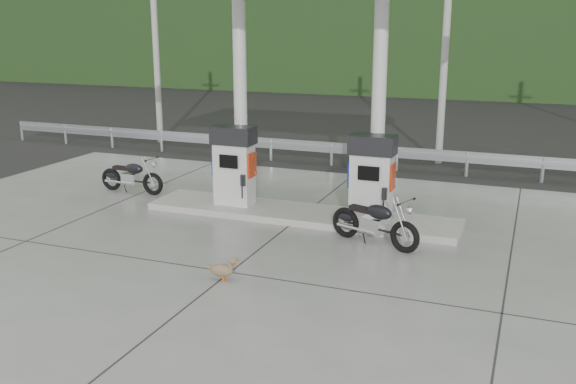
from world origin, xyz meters
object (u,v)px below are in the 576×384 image
(motorcycle_left, at_px, (132,177))
(motorcycle_right, at_px, (374,223))
(gas_pump_left, at_px, (234,166))
(gas_pump_right, at_px, (372,178))
(duck, at_px, (222,271))

(motorcycle_left, xyz_separation_m, motorcycle_right, (6.72, -1.67, 0.03))
(motorcycle_right, bearing_deg, gas_pump_left, -177.97)
(gas_pump_left, bearing_deg, motorcycle_left, 170.93)
(motorcycle_right, bearing_deg, gas_pump_right, 127.67)
(gas_pump_left, relative_size, motorcycle_left, 1.04)
(duck, bearing_deg, motorcycle_left, 128.85)
(motorcycle_left, bearing_deg, gas_pump_left, -7.31)
(motorcycle_left, bearing_deg, duck, -40.72)
(gas_pump_left, bearing_deg, gas_pump_right, 0.00)
(gas_pump_left, distance_m, duck, 4.30)
(motorcycle_left, distance_m, duck, 6.50)
(gas_pump_right, relative_size, duck, 3.61)
(motorcycle_right, height_order, duck, motorcycle_right)
(motorcycle_left, height_order, duck, motorcycle_left)
(gas_pump_left, height_order, motorcycle_right, gas_pump_left)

